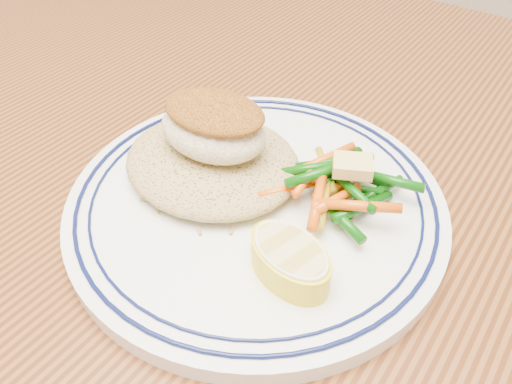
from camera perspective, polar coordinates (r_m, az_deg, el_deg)
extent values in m
cube|color=#4C250F|center=(0.44, -1.76, 0.97)|extent=(1.50, 0.90, 0.04)
cylinder|color=#4C250F|center=(1.28, -15.67, 9.27)|extent=(0.07, 0.07, 0.71)
cylinder|color=white|center=(0.38, 0.00, -1.39)|extent=(0.28, 0.28, 0.01)
torus|color=#0A113F|center=(0.38, 0.00, -0.45)|extent=(0.27, 0.27, 0.00)
torus|color=#0A113F|center=(0.38, 0.00, -0.45)|extent=(0.25, 0.25, 0.00)
ellipsoid|color=#9F864F|center=(0.39, -5.03, 3.81)|extent=(0.14, 0.13, 0.03)
ellipsoid|color=beige|center=(0.38, -4.97, 7.01)|extent=(0.09, 0.07, 0.04)
ellipsoid|color=#935517|center=(0.37, -4.80, 9.20)|extent=(0.08, 0.06, 0.02)
cylinder|color=#0B4909|center=(0.38, 9.51, -0.40)|extent=(0.04, 0.04, 0.01)
cylinder|color=#0B4909|center=(0.38, 13.65, 0.01)|extent=(0.03, 0.05, 0.01)
cylinder|color=#0B4909|center=(0.39, 9.76, 2.48)|extent=(0.03, 0.05, 0.01)
cylinder|color=#0B4909|center=(0.38, 10.84, 0.48)|extent=(0.05, 0.02, 0.01)
cylinder|color=#0B4909|center=(0.39, 11.15, 2.28)|extent=(0.06, 0.01, 0.01)
cylinder|color=#0B4909|center=(0.36, 12.09, -1.65)|extent=(0.02, 0.06, 0.02)
cylinder|color=#0B4909|center=(0.35, 9.64, -2.99)|extent=(0.05, 0.03, 0.01)
cylinder|color=#DE550B|center=(0.38, 9.68, 0.77)|extent=(0.02, 0.06, 0.01)
cylinder|color=#0B4909|center=(0.39, 9.77, 2.80)|extent=(0.01, 0.06, 0.01)
cylinder|color=gold|center=(0.39, 7.99, 2.56)|extent=(0.04, 0.04, 0.01)
cylinder|color=gold|center=(0.36, 7.81, -0.47)|extent=(0.03, 0.06, 0.01)
cylinder|color=#DE550B|center=(0.36, 3.77, 0.38)|extent=(0.03, 0.05, 0.01)
cylinder|color=#0B4909|center=(0.38, 15.26, 1.26)|extent=(0.05, 0.01, 0.01)
cylinder|color=#DE550B|center=(0.36, 9.26, -0.77)|extent=(0.02, 0.05, 0.01)
cylinder|color=#0B4909|center=(0.39, 8.96, 3.44)|extent=(0.05, 0.04, 0.01)
cylinder|color=#DE550B|center=(0.39, 8.29, 3.93)|extent=(0.02, 0.05, 0.01)
cylinder|color=#DE550B|center=(0.35, 7.08, -0.80)|extent=(0.03, 0.05, 0.01)
cylinder|color=#DE550B|center=(0.37, 5.82, 1.58)|extent=(0.01, 0.05, 0.01)
cylinder|color=#0B4909|center=(0.38, 6.44, 2.75)|extent=(0.05, 0.04, 0.02)
cylinder|color=#DE550B|center=(0.35, 11.59, -1.57)|extent=(0.06, 0.03, 0.01)
cylinder|color=#0B4909|center=(0.36, 10.80, 0.38)|extent=(0.05, 0.03, 0.01)
cylinder|color=#0B4909|center=(0.37, 7.69, 2.27)|extent=(0.04, 0.06, 0.01)
cube|color=#E0C46D|center=(0.36, 10.99, 2.96)|extent=(0.03, 0.03, 0.01)
torus|color=white|center=(0.31, 3.97, -6.56)|extent=(0.07, 0.07, 0.00)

